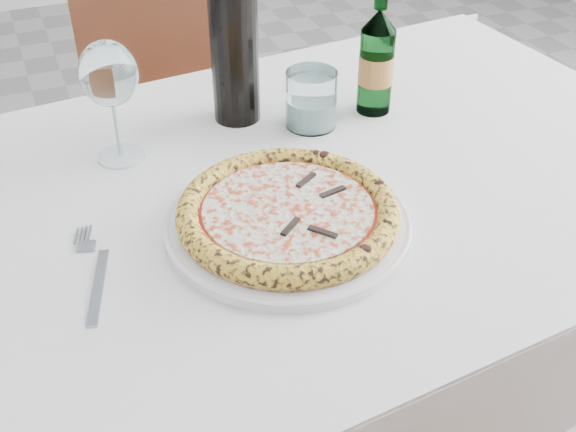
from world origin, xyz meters
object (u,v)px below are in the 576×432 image
Objects in this scene: dining_table at (263,238)px; wine_glass at (109,76)px; wine_bottle at (234,41)px; pizza at (288,212)px; beer_bottle at (376,61)px; tumbler at (311,103)px; chair_far at (162,93)px; plate at (288,223)px.

dining_table is 0.33m from wine_glass.
dining_table is 4.67× the size of wine_bottle.
beer_bottle is (0.27, 0.26, 0.06)m from pizza.
tumbler is at bearing -34.28° from wine_bottle.
dining_table is 15.76× the size of tumbler.
chair_far is at bearing 109.74° from beer_bottle.
wine_bottle is at bearing 83.09° from plate.
chair_far is 2.91× the size of wine_bottle.
plate is 1.12× the size of pizza.
pizza is at bearing -92.07° from chair_far.
beer_bottle is at bearing -1.22° from wine_glass.
tumbler reaches higher than dining_table.
dining_table is 0.25m from tumbler.
wine_glass is at bearing 177.02° from tumbler.
chair_far is 0.76m from wine_glass.
tumbler is 0.16m from wine_bottle.
pizza is at bearing 160.64° from plate.
dining_table is 7.78× the size of wine_glass.
pizza is (-0.00, 0.00, 0.02)m from plate.
pizza is 0.34m from wine_bottle.
wine_glass is 0.33m from tumbler.
dining_table is 1.60× the size of chair_far.
tumbler is (0.11, -0.65, 0.26)m from chair_far.
beer_bottle is (0.23, -0.65, 0.31)m from chair_far.
chair_far is 3.10× the size of pizza.
tumbler is at bearing -176.62° from beer_bottle.
pizza is 0.34m from wine_glass.
tumbler is 0.30× the size of wine_bottle.
wine_glass is at bearing -107.77° from chair_far.
wine_glass reaches higher than plate.
pizza is at bearing -57.27° from wine_glass.
chair_far is at bearing 72.23° from wine_glass.
wine_glass is (-0.17, 0.27, 0.13)m from plate.
pizza reaches higher than plate.
plate is at bearing -90.00° from dining_table.
wine_glass is (-0.20, -0.64, 0.36)m from chair_far.
dining_table is 0.82m from chair_far.
wine_bottle is at bearing -89.38° from chair_far.
dining_table is 0.15m from pizza.
tumbler is at bearing -2.98° from wine_glass.
chair_far is 4.85× the size of wine_glass.
wine_bottle is (0.04, 0.22, 0.23)m from dining_table.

